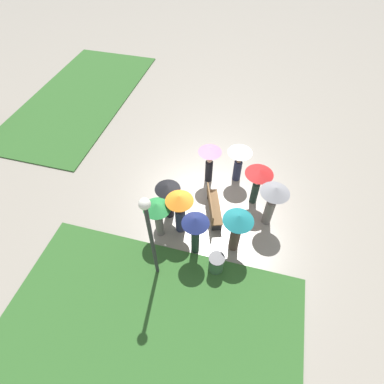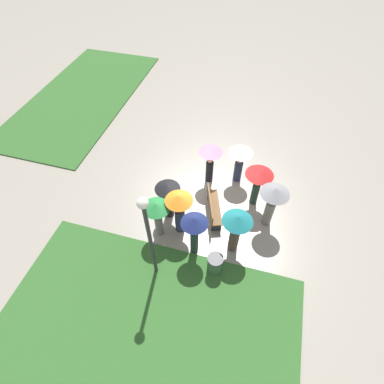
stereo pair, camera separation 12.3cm
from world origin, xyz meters
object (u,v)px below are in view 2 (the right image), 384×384
(lamp_post, at_px, (148,230))
(crowd_person_navy, at_px, (194,228))
(trash_bin, at_px, (215,264))
(crowd_person_grey, at_px, (273,199))
(park_bench, at_px, (213,206))
(crowd_person_orange, at_px, (179,207))
(crowd_person_pink, at_px, (210,158))
(crowd_person_white, at_px, (240,159))
(crowd_person_teal, at_px, (236,226))
(crowd_person_black, at_px, (168,195))
(crowd_person_green, at_px, (157,212))
(crowd_person_red, at_px, (258,179))

(lamp_post, bearing_deg, crowd_person_navy, -42.51)
(trash_bin, relative_size, crowd_person_grey, 0.40)
(park_bench, xyz_separation_m, crowd_person_orange, (-1.01, 1.00, 0.86))
(lamp_post, distance_m, trash_bin, 2.94)
(crowd_person_pink, bearing_deg, park_bench, 136.38)
(crowd_person_navy, bearing_deg, park_bench, -34.06)
(lamp_post, height_order, trash_bin, lamp_post)
(crowd_person_orange, distance_m, crowd_person_white, 3.52)
(crowd_person_navy, bearing_deg, crowd_person_grey, -76.63)
(crowd_person_navy, bearing_deg, lamp_post, 111.40)
(crowd_person_pink, bearing_deg, crowd_person_white, -133.20)
(crowd_person_teal, xyz_separation_m, crowd_person_black, (0.80, 2.66, -0.20))
(lamp_post, xyz_separation_m, crowd_person_orange, (1.88, -0.28, -1.25))
(trash_bin, xyz_separation_m, crowd_person_pink, (4.05, 1.17, 0.92))
(crowd_person_white, bearing_deg, crowd_person_teal, -165.93)
(lamp_post, height_order, crowd_person_black, lamp_post)
(crowd_person_orange, bearing_deg, crowd_person_green, -44.50)
(crowd_person_black, xyz_separation_m, crowd_person_white, (2.60, -2.21, 0.00))
(park_bench, bearing_deg, crowd_person_black, 87.45)
(crowd_person_red, height_order, crowd_person_white, crowd_person_red)
(park_bench, distance_m, crowd_person_red, 2.01)
(crowd_person_black, bearing_deg, crowd_person_red, 91.35)
(crowd_person_pink, bearing_deg, crowd_person_grey, 178.00)
(crowd_person_pink, distance_m, crowd_person_green, 3.33)
(crowd_person_grey, bearing_deg, crowd_person_orange, 123.72)
(crowd_person_pink, xyz_separation_m, crowd_person_white, (0.38, -1.16, -0.15))
(crowd_person_navy, relative_size, crowd_person_red, 1.10)
(park_bench, xyz_separation_m, crowd_person_pink, (1.74, 0.55, 0.86))
(crowd_person_orange, bearing_deg, crowd_person_black, -114.64)
(crowd_person_pink, height_order, crowd_person_orange, crowd_person_orange)
(park_bench, bearing_deg, crowd_person_pink, -1.74)
(park_bench, bearing_deg, crowd_person_white, -35.24)
(crowd_person_black, bearing_deg, crowd_person_green, -30.51)
(crowd_person_red, bearing_deg, lamp_post, -64.77)
(park_bench, height_order, crowd_person_green, crowd_person_green)
(crowd_person_pink, bearing_deg, crowd_person_teal, 146.86)
(park_bench, height_order, crowd_person_orange, crowd_person_orange)
(trash_bin, bearing_deg, lamp_post, 107.21)
(park_bench, relative_size, lamp_post, 0.45)
(park_bench, xyz_separation_m, crowd_person_teal, (-1.28, -1.06, 0.91))
(crowd_person_teal, height_order, crowd_person_white, crowd_person_teal)
(crowd_person_orange, xyz_separation_m, crowd_person_navy, (-0.75, -0.76, 0.13))
(trash_bin, height_order, crowd_person_navy, crowd_person_navy)
(crowd_person_black, bearing_deg, crowd_person_navy, 21.68)
(crowd_person_grey, height_order, crowd_person_pink, crowd_person_grey)
(crowd_person_grey, distance_m, crowd_person_white, 2.47)
(crowd_person_pink, bearing_deg, crowd_person_navy, 123.79)
(crowd_person_teal, relative_size, crowd_person_navy, 0.98)
(crowd_person_green, bearing_deg, crowd_person_pink, -75.06)
(crowd_person_white, bearing_deg, crowd_person_navy, 174.12)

